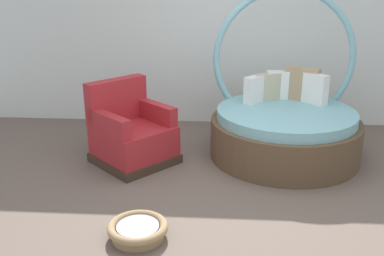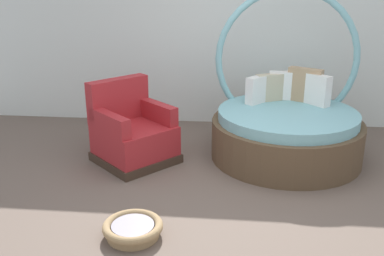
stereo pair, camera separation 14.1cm
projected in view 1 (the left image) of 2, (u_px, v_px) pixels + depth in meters
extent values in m
cube|color=#66564C|center=(232.00, 202.00, 4.23)|extent=(8.00, 8.00, 0.02)
cube|color=silver|center=(231.00, 30.00, 6.09)|extent=(8.00, 0.12, 2.67)
cylinder|color=brown|center=(284.00, 138.00, 5.21)|extent=(1.76, 1.76, 0.46)
cylinder|color=#7AB7C1|center=(286.00, 115.00, 5.11)|extent=(1.62, 1.62, 0.12)
torus|color=#7AB7C1|center=(284.00, 59.00, 5.38)|extent=(1.75, 0.08, 1.75)
cube|color=white|center=(313.00, 88.00, 5.29)|extent=(0.33, 0.36, 0.37)
cube|color=tan|center=(302.00, 84.00, 5.41)|extent=(0.42, 0.31, 0.42)
cube|color=white|center=(280.00, 85.00, 5.50)|extent=(0.36, 0.13, 0.35)
cube|color=#BCB293|center=(266.00, 87.00, 5.44)|extent=(0.35, 0.25, 0.34)
cube|color=white|center=(256.00, 89.00, 5.34)|extent=(0.31, 0.33, 0.33)
cube|color=#38281E|center=(135.00, 158.00, 5.10)|extent=(1.13, 1.13, 0.10)
cube|color=#A32328|center=(134.00, 141.00, 5.02)|extent=(1.07, 1.07, 0.34)
cube|color=#A32328|center=(117.00, 100.00, 5.10)|extent=(0.64, 0.66, 0.50)
cube|color=#A32328|center=(109.00, 124.00, 4.72)|extent=(0.58, 0.56, 0.22)
cube|color=#A32328|center=(155.00, 112.00, 5.14)|extent=(0.58, 0.56, 0.22)
cylinder|color=#9E7F56|center=(138.00, 234.00, 3.64)|extent=(0.44, 0.44, 0.06)
torus|color=#9E7F56|center=(138.00, 227.00, 3.62)|extent=(0.51, 0.51, 0.07)
cylinder|color=gray|center=(138.00, 228.00, 3.63)|extent=(0.36, 0.36, 0.05)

